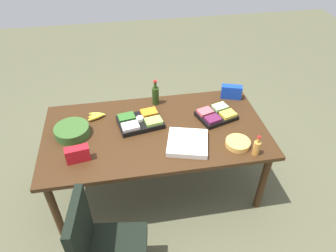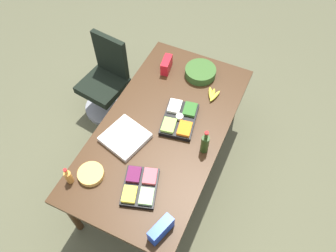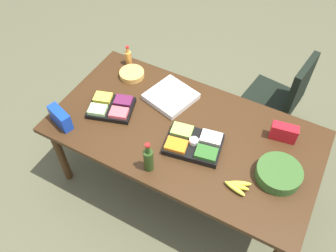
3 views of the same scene
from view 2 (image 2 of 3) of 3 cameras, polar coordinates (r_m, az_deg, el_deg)
name	(u,v)px [view 2 (image 2 of 3)]	position (r m, az deg, el deg)	size (l,w,h in m)	color
ground_plane	(164,166)	(3.78, -0.73, -6.96)	(10.00, 10.00, 0.00)	brown
conference_table	(163,132)	(3.18, -0.86, -1.01)	(2.14, 1.13, 0.77)	#3A2311
office_chair	(106,85)	(4.05, -10.57, 6.92)	(0.56, 0.56, 1.00)	gray
banana_bunch	(213,95)	(3.37, 7.71, 5.34)	(0.18, 0.14, 0.04)	yellow
veggie_tray	(179,119)	(3.14, 1.99, 1.22)	(0.47, 0.37, 0.09)	black
fruit_platter	(140,186)	(2.80, -4.83, -10.33)	(0.43, 0.38, 0.07)	black
dressing_bottle	(69,177)	(2.90, -16.75, -8.37)	(0.07, 0.07, 0.20)	#CD8838
chip_bowl	(91,174)	(2.92, -13.14, -8.06)	(0.22, 0.22, 0.05)	#E4AC51
pizza_box	(125,137)	(3.06, -7.40, -1.97)	(0.36, 0.36, 0.05)	silver
salad_bowl	(200,72)	(3.54, 5.60, 9.23)	(0.32, 0.32, 0.09)	#335924
wine_bottle	(205,144)	(2.92, 6.38, -3.02)	(0.07, 0.07, 0.28)	#233A14
chip_bag_blue	(161,229)	(2.62, -1.22, -17.37)	(0.22, 0.08, 0.15)	#153CAF
chip_bag_red	(166,65)	(3.56, -0.26, 10.51)	(0.20, 0.08, 0.14)	red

